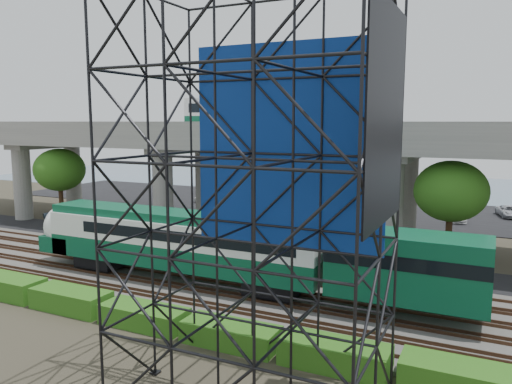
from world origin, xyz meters
The scene contains 13 objects.
ground centered at (0.00, 0.00, 0.00)m, with size 140.00×140.00×0.00m, color #474233.
ballast_bed centered at (0.00, 2.00, 0.10)m, with size 90.00×12.00×0.20m, color slate.
service_road centered at (0.00, 10.50, 0.04)m, with size 90.00×5.00×0.08m, color black.
parking_lot centered at (0.00, 34.00, 0.04)m, with size 90.00×18.00×0.08m, color black.
harbor_water centered at (0.00, 56.00, 0.01)m, with size 140.00×40.00×0.03m, color slate.
rail_tracks centered at (0.00, 2.00, 0.28)m, with size 90.00×9.52×0.16m.
commuter_train centered at (0.99, 2.00, 2.88)m, with size 29.30×3.06×4.30m.
overpass centered at (-0.23, 16.00, 8.21)m, with size 80.00×12.00×12.40m.
scaffold_tower centered at (8.99, -7.98, 7.47)m, with size 9.36×6.36×15.00m.
hedge_strip centered at (1.01, -4.30, 0.56)m, with size 34.60×1.80×1.20m.
trees centered at (-4.67, 16.17, 5.57)m, with size 40.94×16.94×7.69m.
suv centered at (-17.11, 10.13, 0.79)m, with size 2.35×5.09×1.41m, color black.
parked_cars centered at (1.53, 33.72, 0.67)m, with size 38.26×9.48×1.24m.
Camera 1 is at (16.61, -23.61, 10.31)m, focal length 35.00 mm.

